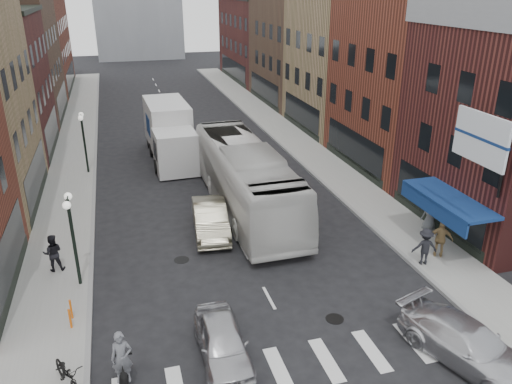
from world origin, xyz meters
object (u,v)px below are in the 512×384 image
Objects in this scene: box_truck at (170,133)px; ped_right_a at (425,247)px; sedan_left_near at (222,342)px; streetlamp_far at (83,132)px; ped_right_b at (441,239)px; billboard_sign at (482,140)px; ped_left_solo at (53,253)px; bike_rack at (71,314)px; parked_bicycle at (67,374)px; ped_right_c at (430,213)px; motorcycle_rider at (123,366)px; curb_car at (467,343)px; sedan_left_far at (211,219)px; streetlamp_near at (71,224)px; transit_bus at (245,178)px.

box_truck is 20.27m from ped_right_a.
streetlamp_far is at bearing 104.28° from sedan_left_near.
ped_right_b is at bearing -145.89° from ped_right_a.
box_truck is at bearing 88.25° from sedan_left_near.
ped_right_b is at bearing 95.27° from billboard_sign.
ped_left_solo reaches higher than sedan_left_near.
bike_rack is 0.47× the size of ped_left_solo.
parked_bicycle is (0.10, -3.35, 0.10)m from bike_rack.
parked_bicycle is at bearing -88.29° from bike_rack.
ped_right_a reaches higher than sedan_left_near.
ped_left_solo is 0.95× the size of ped_right_c.
motorcycle_rider reaches higher than curb_car.
curb_car reaches higher than parked_bicycle.
ped_right_a is at bearing 0.58° from bike_rack.
bike_rack is 0.17× the size of sedan_left_far.
ped_right_b reaches higher than ped_left_solo.
curb_car is (12.67, -8.28, -2.21)m from streetlamp_near.
streetlamp_near is 0.31× the size of transit_bus.
streetlamp_far is 2.29× the size of ped_right_c.
curb_car is (6.43, -11.61, -0.07)m from sedan_left_far.
ped_right_a reaches higher than sedan_left_far.
ped_right_a is (15.89, -3.96, 0.01)m from ped_left_solo.
billboard_sign is 12.65m from sedan_left_near.
curb_car is at bearing -33.16° from streetlamp_near.
sedan_left_near is at bearing 33.41° from ped_right_a.
streetlamp_near is 0.45× the size of box_truck.
billboard_sign is at bearing -29.13° from sedan_left_far.
ped_right_b is (7.14, -7.93, -0.82)m from transit_bus.
bike_rack is 15.01m from ped_right_a.
bike_rack is 0.46× the size of ped_right_a.
streetlamp_near is at bearing 64.11° from parked_bicycle.
ped_right_c is (15.41, 7.05, -0.04)m from motorcycle_rider.
ped_right_a is at bearing 141.23° from billboard_sign.
bike_rack is 0.16× the size of curb_car.
ped_right_c is at bearing 175.61° from ped_left_solo.
ped_right_c is (10.75, -2.96, 0.27)m from sedan_left_far.
motorcycle_rider is at bearing -45.32° from parked_bicycle.
motorcycle_rider is at bearing -76.59° from streetlamp_near.
streetlamp_far is 20.63m from sedan_left_near.
box_truck is at bearing 98.31° from sedan_left_far.
sedan_left_far is (-2.48, -2.43, -1.09)m from transit_bus.
sedan_left_far is 10.38m from ped_right_a.
transit_bus is 3.39× the size of sedan_left_near.
ped_right_c is at bearing 44.84° from curb_car.
motorcycle_rider reaches higher than sedan_left_near.
sedan_left_far is (6.45, 6.03, 0.23)m from bike_rack.
parked_bicycle is (-0.10, -6.05, -2.26)m from streetlamp_near.
ped_left_solo is at bearing 111.68° from motorcycle_rider.
billboard_sign is 6.47m from ped_right_c.
ped_right_c is (17.00, -13.63, -1.86)m from streetlamp_far.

